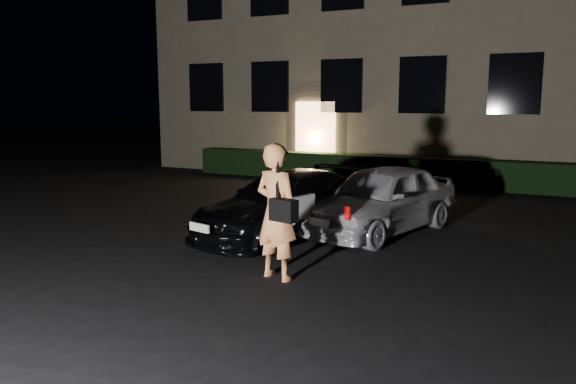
% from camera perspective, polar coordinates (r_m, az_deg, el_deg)
% --- Properties ---
extents(ground, '(80.00, 80.00, 0.00)m').
position_cam_1_polar(ground, '(7.86, -5.19, -9.61)').
color(ground, black).
rests_on(ground, ground).
extents(building, '(20.00, 8.11, 12.00)m').
position_cam_1_polar(building, '(21.97, 16.18, 17.99)').
color(building, brown).
rests_on(building, ground).
extents(hedge, '(15.00, 0.70, 0.85)m').
position_cam_1_polar(hedge, '(17.42, 12.84, 2.08)').
color(hedge, black).
rests_on(hedge, ground).
extents(sedan, '(2.66, 4.43, 1.20)m').
position_cam_1_polar(sedan, '(10.60, -0.21, -1.24)').
color(sedan, black).
rests_on(sedan, ground).
extents(hatch, '(2.59, 4.15, 1.32)m').
position_cam_1_polar(hatch, '(11.01, 9.43, -0.67)').
color(hatch, silver).
rests_on(hatch, ground).
extents(man, '(0.82, 0.64, 1.96)m').
position_cam_1_polar(man, '(7.96, -1.13, -2.00)').
color(man, '#FF9E59').
rests_on(man, ground).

